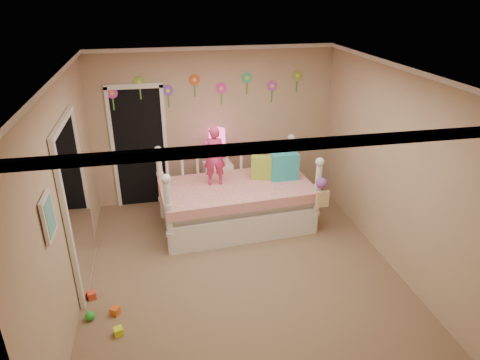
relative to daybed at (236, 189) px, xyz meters
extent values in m
cube|color=#7F684C|center=(-0.16, -1.20, -0.63)|extent=(4.00, 4.50, 0.01)
cube|color=white|center=(-0.16, -1.20, 1.97)|extent=(4.00, 4.50, 0.01)
cube|color=tan|center=(-0.16, 1.05, 0.67)|extent=(4.00, 0.01, 2.60)
cube|color=tan|center=(-2.16, -1.20, 0.67)|extent=(0.01, 4.50, 2.60)
cube|color=tan|center=(1.84, -1.20, 0.67)|extent=(0.01, 4.50, 2.60)
cube|color=#22A8AA|center=(0.77, 0.04, 0.28)|extent=(0.42, 0.15, 0.42)
cube|color=#9CC33B|center=(0.46, 0.14, 0.25)|extent=(0.41, 0.24, 0.37)
imported|color=#E13374|center=(-0.31, 0.09, 0.53)|extent=(0.34, 0.23, 0.91)
cube|color=white|center=(-0.17, 0.72, -0.24)|extent=(0.48, 0.38, 0.77)
sphere|color=#DB1D7B|center=(-0.17, 0.72, 0.22)|extent=(0.16, 0.16, 0.16)
cylinder|color=#DB1D7B|center=(-0.17, 0.72, 0.39)|extent=(0.02, 0.02, 0.34)
cylinder|color=#F34896|center=(-0.17, 0.72, 0.60)|extent=(0.27, 0.27, 0.25)
cube|color=black|center=(-1.41, 1.03, 0.41)|extent=(0.90, 0.04, 2.07)
cube|color=white|center=(-2.12, -0.90, 0.42)|extent=(0.07, 1.30, 2.10)
cube|color=white|center=(-2.13, -2.10, 0.92)|extent=(0.05, 0.34, 0.42)
camera|label=1|loc=(-1.10, -5.72, 2.82)|focal=31.82mm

